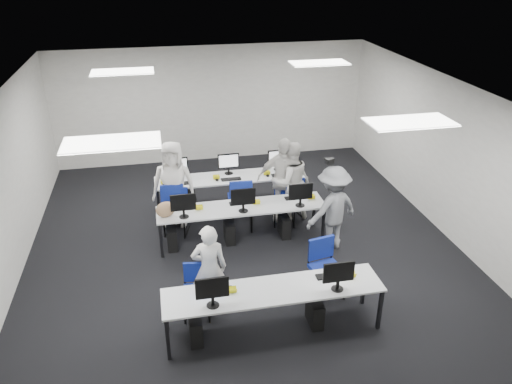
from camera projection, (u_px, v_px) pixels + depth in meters
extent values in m
plane|color=black|center=(244.00, 245.00, 9.60)|extent=(9.00, 9.00, 0.00)
plane|color=white|center=(242.00, 92.00, 8.28)|extent=(9.00, 9.00, 0.00)
cube|color=silver|center=(212.00, 104.00, 12.90)|extent=(8.00, 0.02, 3.00)
cube|color=silver|center=(324.00, 354.00, 4.99)|extent=(8.00, 0.02, 3.00)
cube|color=silver|center=(5.00, 194.00, 8.21)|extent=(0.02, 9.00, 3.00)
cube|color=silver|center=(446.00, 157.00, 9.67)|extent=(0.02, 9.00, 3.00)
cube|color=white|center=(112.00, 142.00, 6.17)|extent=(1.20, 0.60, 0.02)
cube|color=white|center=(410.00, 122.00, 6.89)|extent=(1.20, 0.60, 0.02)
cube|color=white|center=(122.00, 72.00, 9.68)|extent=(1.20, 0.60, 0.02)
cube|color=white|center=(319.00, 63.00, 10.41)|extent=(1.20, 0.60, 0.02)
cube|color=silver|center=(274.00, 290.00, 7.18)|extent=(3.20, 0.70, 0.03)
cube|color=black|center=(168.00, 340.00, 6.79)|extent=(0.05, 0.05, 0.70)
cube|color=black|center=(166.00, 311.00, 7.32)|extent=(0.05, 0.05, 0.70)
cube|color=black|center=(380.00, 309.00, 7.36)|extent=(0.05, 0.05, 0.70)
cube|color=black|center=(364.00, 285.00, 7.89)|extent=(0.05, 0.05, 0.70)
cube|color=silver|center=(242.00, 207.00, 9.46)|extent=(3.20, 0.70, 0.03)
cube|color=black|center=(161.00, 241.00, 9.08)|extent=(0.05, 0.05, 0.70)
cube|color=black|center=(160.00, 225.00, 9.61)|extent=(0.05, 0.05, 0.70)
cube|color=black|center=(323.00, 224.00, 9.64)|extent=(0.05, 0.05, 0.70)
cube|color=black|center=(314.00, 209.00, 10.17)|extent=(0.05, 0.05, 0.70)
cube|color=silver|center=(230.00, 178.00, 10.69)|extent=(3.20, 0.70, 0.03)
cube|color=black|center=(159.00, 206.00, 10.31)|extent=(0.05, 0.05, 0.70)
cube|color=black|center=(158.00, 193.00, 10.84)|extent=(0.05, 0.05, 0.70)
cube|color=black|center=(303.00, 192.00, 10.87)|extent=(0.05, 0.05, 0.70)
cube|color=black|center=(295.00, 181.00, 11.40)|extent=(0.05, 0.05, 0.70)
cube|color=#0C40A0|center=(212.00, 288.00, 6.72)|extent=(0.46, 0.04, 0.32)
cube|color=black|center=(210.00, 291.00, 7.13)|extent=(0.42, 0.14, 0.02)
ellipsoid|color=black|center=(231.00, 288.00, 7.18)|extent=(0.07, 0.10, 0.04)
cube|color=black|center=(196.00, 329.00, 7.19)|extent=(0.18, 0.40, 0.42)
cube|color=white|center=(339.00, 272.00, 7.05)|extent=(0.46, 0.04, 0.32)
cube|color=black|center=(330.00, 276.00, 7.45)|extent=(0.42, 0.14, 0.02)
ellipsoid|color=black|center=(349.00, 273.00, 7.51)|extent=(0.07, 0.10, 0.04)
cube|color=black|center=(315.00, 312.00, 7.52)|extent=(0.18, 0.40, 0.42)
cube|color=white|center=(183.00, 202.00, 8.97)|extent=(0.46, 0.04, 0.32)
cube|color=black|center=(183.00, 208.00, 9.38)|extent=(0.42, 0.14, 0.02)
ellipsoid|color=black|center=(199.00, 206.00, 9.43)|extent=(0.07, 0.10, 0.04)
cube|color=black|center=(172.00, 238.00, 9.44)|extent=(0.18, 0.40, 0.42)
cube|color=white|center=(243.00, 197.00, 9.17)|extent=(0.46, 0.04, 0.32)
cube|color=black|center=(240.00, 203.00, 9.58)|extent=(0.42, 0.14, 0.02)
ellipsoid|color=black|center=(256.00, 201.00, 9.63)|extent=(0.07, 0.10, 0.04)
cube|color=black|center=(229.00, 232.00, 9.64)|extent=(0.18, 0.40, 0.42)
cube|color=white|center=(301.00, 192.00, 9.37)|extent=(0.46, 0.04, 0.32)
cube|color=black|center=(295.00, 198.00, 9.78)|extent=(0.42, 0.14, 0.02)
ellipsoid|color=black|center=(310.00, 196.00, 9.83)|extent=(0.07, 0.10, 0.04)
cube|color=black|center=(284.00, 226.00, 9.84)|extent=(0.18, 0.40, 0.42)
cube|color=white|center=(177.00, 165.00, 10.51)|extent=(0.46, 0.04, 0.32)
cube|color=black|center=(179.00, 184.00, 10.36)|extent=(0.42, 0.14, 0.02)
ellipsoid|color=black|center=(164.00, 184.00, 10.30)|extent=(0.07, 0.10, 0.04)
cube|color=black|center=(192.00, 202.00, 10.76)|extent=(0.18, 0.40, 0.42)
cube|color=white|center=(228.00, 161.00, 10.71)|extent=(0.46, 0.04, 0.32)
cube|color=black|center=(231.00, 179.00, 10.56)|extent=(0.42, 0.14, 0.02)
ellipsoid|color=black|center=(217.00, 180.00, 10.50)|extent=(0.07, 0.10, 0.04)
cube|color=black|center=(242.00, 197.00, 10.96)|extent=(0.18, 0.40, 0.42)
cube|color=white|center=(278.00, 157.00, 10.91)|extent=(0.46, 0.04, 0.32)
cube|color=black|center=(281.00, 175.00, 10.76)|extent=(0.42, 0.14, 0.02)
ellipsoid|color=black|center=(268.00, 176.00, 10.70)|extent=(0.07, 0.10, 0.04)
cube|color=black|center=(290.00, 193.00, 11.16)|extent=(0.18, 0.40, 0.42)
cube|color=navy|center=(197.00, 292.00, 7.61)|extent=(0.46, 0.44, 0.06)
cube|color=navy|center=(196.00, 272.00, 7.67)|extent=(0.39, 0.10, 0.33)
cube|color=navy|center=(327.00, 269.00, 8.03)|extent=(0.55, 0.53, 0.06)
cube|color=navy|center=(321.00, 248.00, 8.09)|extent=(0.45, 0.14, 0.39)
cube|color=navy|center=(176.00, 212.00, 9.85)|extent=(0.54, 0.53, 0.06)
cube|color=navy|center=(177.00, 195.00, 9.91)|extent=(0.42, 0.17, 0.36)
cube|color=navy|center=(242.00, 209.00, 10.02)|extent=(0.46, 0.45, 0.06)
cube|color=navy|center=(242.00, 194.00, 10.08)|extent=(0.40, 0.10, 0.34)
cube|color=navy|center=(284.00, 203.00, 10.20)|extent=(0.51, 0.50, 0.06)
cube|color=navy|center=(284.00, 188.00, 10.26)|extent=(0.41, 0.14, 0.35)
cube|color=navy|center=(173.00, 201.00, 10.16)|extent=(0.48, 0.46, 0.06)
cube|color=navy|center=(172.00, 194.00, 9.85)|extent=(0.45, 0.06, 0.39)
cube|color=navy|center=(240.00, 198.00, 10.29)|extent=(0.51, 0.49, 0.07)
cube|color=navy|center=(241.00, 190.00, 9.97)|extent=(0.46, 0.09, 0.39)
cube|color=navy|center=(290.00, 195.00, 10.47)|extent=(0.54, 0.53, 0.06)
cube|color=navy|center=(295.00, 188.00, 10.18)|extent=(0.43, 0.16, 0.37)
ellipsoid|color=#97734D|center=(165.00, 209.00, 9.05)|extent=(0.41, 0.32, 0.30)
imported|color=silver|center=(209.00, 268.00, 7.62)|extent=(0.57, 0.39, 1.49)
imported|color=silver|center=(290.00, 181.00, 10.22)|extent=(0.91, 0.76, 1.70)
imported|color=silver|center=(174.00, 184.00, 10.00)|extent=(0.97, 0.75, 1.78)
imported|color=silver|center=(283.00, 180.00, 10.16)|extent=(1.13, 0.71, 1.79)
imported|color=gray|center=(333.00, 209.00, 9.18)|extent=(1.21, 0.94, 1.66)
cube|color=black|center=(330.00, 161.00, 8.92)|extent=(0.19, 0.22, 0.10)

